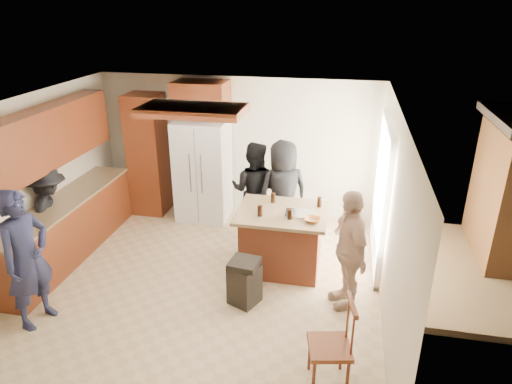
% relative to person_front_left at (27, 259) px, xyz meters
% --- Properties ---
extents(room_shell, '(8.00, 5.20, 5.00)m').
position_rel_person_front_left_xyz_m(room_shell, '(6.06, 2.76, -0.01)').
color(room_shell, tan).
rests_on(room_shell, ground).
extents(person_front_left, '(0.60, 0.73, 1.76)m').
position_rel_person_front_left_xyz_m(person_front_left, '(0.00, 0.00, 0.00)').
color(person_front_left, '#1C1E38').
rests_on(person_front_left, ground).
extents(person_behind_left, '(0.84, 0.56, 1.63)m').
position_rel_person_front_left_xyz_m(person_behind_left, '(2.17, 2.74, -0.06)').
color(person_behind_left, black).
rests_on(person_behind_left, ground).
extents(person_behind_right, '(1.00, 0.89, 1.71)m').
position_rel_person_front_left_xyz_m(person_behind_right, '(2.66, 2.64, -0.02)').
color(person_behind_right, black).
rests_on(person_behind_right, ground).
extents(person_side_right, '(0.78, 1.05, 1.61)m').
position_rel_person_front_left_xyz_m(person_side_right, '(3.72, 1.12, -0.08)').
color(person_side_right, tan).
rests_on(person_side_right, ground).
extents(person_counter, '(0.78, 1.07, 1.51)m').
position_rel_person_front_left_xyz_m(person_counter, '(-0.61, 1.35, -0.13)').
color(person_counter, black).
rests_on(person_counter, ground).
extents(left_cabinetry, '(0.64, 3.00, 2.30)m').
position_rel_person_front_left_xyz_m(left_cabinetry, '(-0.56, 1.52, 0.07)').
color(left_cabinetry, maroon).
rests_on(left_cabinetry, ground).
extents(back_wall_units, '(1.80, 0.60, 2.45)m').
position_rel_person_front_left_xyz_m(back_wall_units, '(0.35, 3.32, 0.50)').
color(back_wall_units, maroon).
rests_on(back_wall_units, ground).
extents(refrigerator, '(0.90, 0.76, 1.80)m').
position_rel_person_front_left_xyz_m(refrigerator, '(1.14, 3.24, 0.02)').
color(refrigerator, white).
rests_on(refrigerator, ground).
extents(kitchen_island, '(1.28, 1.03, 0.93)m').
position_rel_person_front_left_xyz_m(kitchen_island, '(2.77, 1.80, -0.41)').
color(kitchen_island, '#9F4429').
rests_on(kitchen_island, ground).
extents(island_items, '(0.89, 0.68, 0.15)m').
position_rel_person_front_left_xyz_m(island_items, '(3.01, 1.71, 0.09)').
color(island_items, silver).
rests_on(island_items, kitchen_island).
extents(trash_bin, '(0.45, 0.45, 0.63)m').
position_rel_person_front_left_xyz_m(trash_bin, '(2.42, 0.87, -0.56)').
color(trash_bin, black).
rests_on(trash_bin, ground).
extents(spindle_chair, '(0.50, 0.50, 0.99)m').
position_rel_person_front_left_xyz_m(spindle_chair, '(3.60, -0.28, -0.43)').
color(spindle_chair, maroon).
rests_on(spindle_chair, ground).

